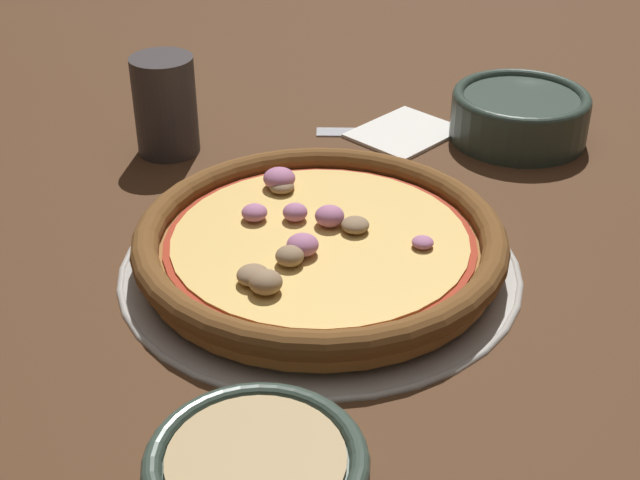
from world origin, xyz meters
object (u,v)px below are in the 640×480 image
pizza_tray (320,264)px  napkin (404,131)px  drinking_cup (168,105)px  fork (384,132)px  bowl_far (520,114)px  pizza (319,243)px

pizza_tray → napkin: same height
drinking_cup → fork: (0.22, -0.10, -0.05)m
bowl_far → pizza: bearing=-165.5°
pizza → bowl_far: bowl_far is taller
fork → bowl_far: bearing=175.9°
pizza → fork: 0.29m
bowl_far → drinking_cup: (-0.33, 0.20, 0.02)m
fork → pizza_tray: bearing=76.3°
drinking_cup → fork: bearing=-25.1°
napkin → fork: (-0.02, 0.02, -0.00)m
pizza_tray → fork: (0.22, 0.19, -0.00)m
drinking_cup → napkin: bearing=-26.5°
pizza_tray → drinking_cup: size_ratio=3.29×
drinking_cup → bowl_far: bearing=-31.0°
pizza_tray → napkin: bearing=35.4°
bowl_far → drinking_cup: drinking_cup is taller
bowl_far → napkin: (-0.10, 0.08, -0.03)m
napkin → fork: bearing=138.6°
pizza → napkin: 0.29m
bowl_far → fork: bowl_far is taller
pizza → fork: (0.22, 0.18, -0.02)m
pizza → napkin: size_ratio=2.54×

